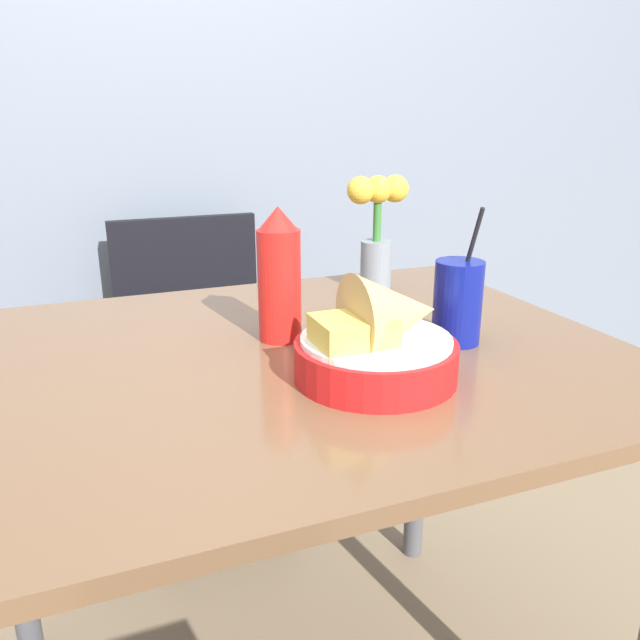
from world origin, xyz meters
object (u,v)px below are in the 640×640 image
at_px(ketchup_bottle, 279,276).
at_px(drink_cup, 457,305).
at_px(food_basket, 381,341).
at_px(flower_vase, 377,225).
at_px(chair_far_window, 197,346).

xyz_separation_m(ketchup_bottle, drink_cup, (0.26, -0.12, -0.04)).
distance_m(food_basket, flower_vase, 0.46).
distance_m(ketchup_bottle, flower_vase, 0.35).
height_order(food_basket, flower_vase, flower_vase).
relative_size(chair_far_window, flower_vase, 3.64).
relative_size(food_basket, drink_cup, 1.03).
bearing_deg(drink_cup, ketchup_bottle, 155.26).
height_order(food_basket, ketchup_bottle, ketchup_bottle).
xyz_separation_m(ketchup_bottle, flower_vase, (0.28, 0.21, 0.03)).
bearing_deg(chair_far_window, drink_cup, -72.20).
distance_m(drink_cup, flower_vase, 0.34).
height_order(chair_far_window, drink_cup, drink_cup).
distance_m(food_basket, drink_cup, 0.20).
bearing_deg(drink_cup, flower_vase, 86.35).
bearing_deg(flower_vase, ketchup_bottle, -142.81).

